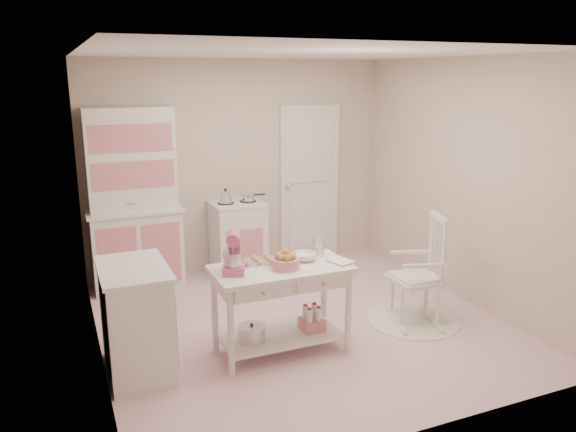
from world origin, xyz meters
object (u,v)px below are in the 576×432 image
Objects in this scene: rocking_chair at (416,269)px; hutch at (134,200)px; base_cabinet at (136,320)px; stove at (238,239)px; work_table at (281,310)px; stand_mixer at (234,253)px; bread_basket at (286,263)px.

hutch is at bearing 157.49° from rocking_chair.
rocking_chair reaches higher than base_cabinet.
stove reaches higher than work_table.
work_table is 0.71m from stand_mixer.
stove is 2.21m from stand_mixer.
rocking_chair is at bearing 22.75° from stand_mixer.
work_table is (1.23, -0.15, -0.06)m from base_cabinet.
hutch is 2.26× the size of base_cabinet.
hutch is at bearing 125.12° from stand_mixer.
hutch reaches higher than stand_mixer.
base_cabinet is at bearing -128.15° from stove.
base_cabinet reaches higher than work_table.
base_cabinet is 3.68× the size of bread_basket.
hutch is 2.06m from base_cabinet.
hutch is 2.26× the size of stove.
base_cabinet is at bearing -98.59° from hutch.
stand_mixer reaches higher than bread_basket.
work_table is at bearing -159.53° from rocking_chair.
stand_mixer reaches higher than base_cabinet.
stand_mixer is (-0.42, 0.02, 0.57)m from work_table.
stove is at bearing -2.39° from hutch.
rocking_chair reaches higher than bread_basket.
stove is 2.07m from work_table.
hutch reaches higher than base_cabinet.
rocking_chair is (1.20, -1.98, 0.09)m from stove.
stove is 2.42m from base_cabinet.
base_cabinet is 0.96m from stand_mixer.
stand_mixer is (0.51, -2.08, -0.07)m from hutch.
stand_mixer is (0.81, -0.13, 0.51)m from base_cabinet.
hutch is 2.36m from bread_basket.
bread_basket is at bearing -157.52° from rocking_chair.
stove is at bearing 92.61° from stand_mixer.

